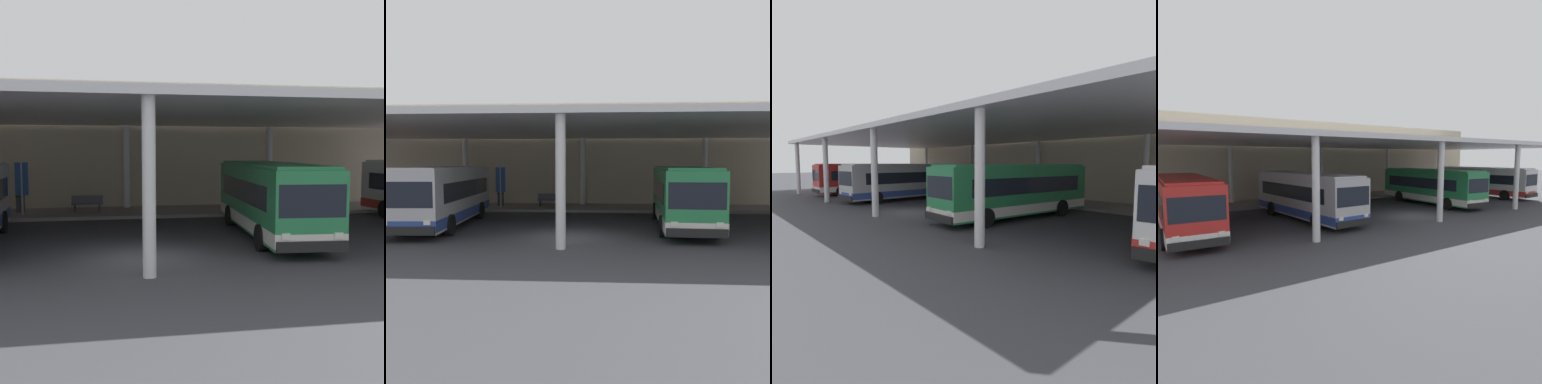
# 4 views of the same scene
# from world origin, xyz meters

# --- Properties ---
(ground_plane) EXTENTS (200.00, 200.00, 0.00)m
(ground_plane) POSITION_xyz_m (0.00, 0.00, 0.00)
(ground_plane) COLOR #3D3D42
(platform_kerb) EXTENTS (42.00, 4.50, 0.18)m
(platform_kerb) POSITION_xyz_m (0.00, 11.75, 0.09)
(platform_kerb) COLOR gray
(platform_kerb) RESTS_ON ground
(station_building_facade) EXTENTS (48.00, 1.60, 8.05)m
(station_building_facade) POSITION_xyz_m (0.00, 15.00, 4.02)
(station_building_facade) COLOR #C1B293
(station_building_facade) RESTS_ON ground
(canopy_shelter) EXTENTS (40.00, 17.00, 5.55)m
(canopy_shelter) POSITION_xyz_m (0.00, 5.50, 5.29)
(canopy_shelter) COLOR silver
(canopy_shelter) RESTS_ON ground
(bus_second_bay) EXTENTS (3.20, 10.67, 3.17)m
(bus_second_bay) POSITION_xyz_m (-6.89, 3.27, 1.66)
(bus_second_bay) COLOR #B7B7BC
(bus_second_bay) RESTS_ON ground
(bus_middle_bay) EXTENTS (3.21, 10.67, 3.17)m
(bus_middle_bay) POSITION_xyz_m (5.78, 3.53, 1.66)
(bus_middle_bay) COLOR #28844C
(bus_middle_bay) RESTS_ON ground
(bench_waiting) EXTENTS (1.80, 0.45, 0.92)m
(bench_waiting) POSITION_xyz_m (-2.36, 11.82, 0.66)
(bench_waiting) COLOR #4C515B
(bench_waiting) RESTS_ON platform_kerb
(trash_bin) EXTENTS (0.52, 0.52, 0.98)m
(trash_bin) POSITION_xyz_m (-6.10, 12.05, 0.68)
(trash_bin) COLOR #33383D
(trash_bin) RESTS_ON platform_kerb
(banner_sign) EXTENTS (0.70, 0.12, 3.20)m
(banner_sign) POSITION_xyz_m (-5.81, 10.94, 1.98)
(banner_sign) COLOR #B2B2B7
(banner_sign) RESTS_ON platform_kerb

